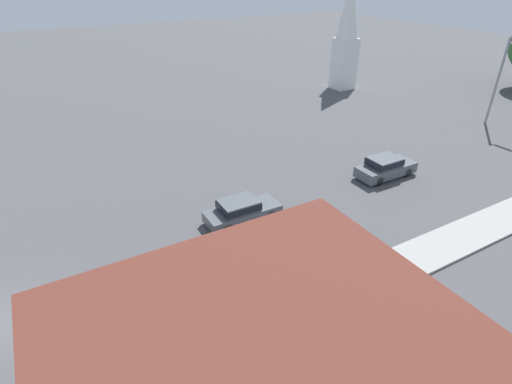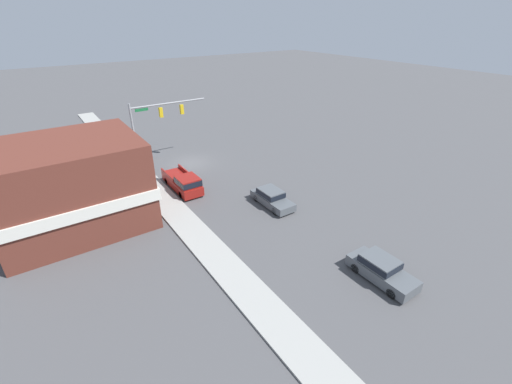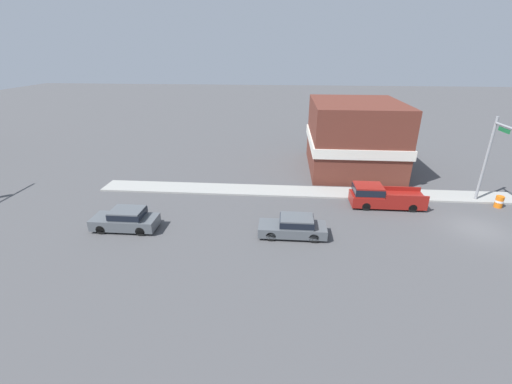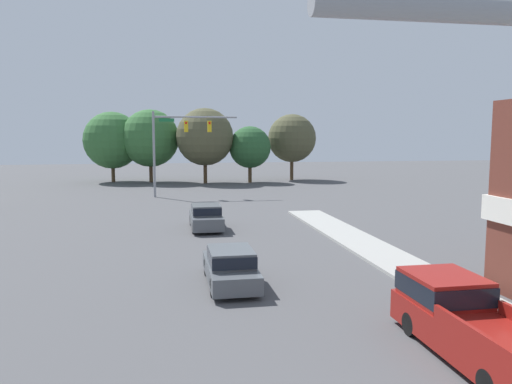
{
  "view_description": "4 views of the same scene",
  "coord_description": "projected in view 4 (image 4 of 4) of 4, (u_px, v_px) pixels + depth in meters",
  "views": [
    {
      "loc": [
        15.82,
        3.87,
        13.29
      ],
      "look_at": [
        -0.05,
        12.87,
        2.96
      ],
      "focal_mm": 28.0,
      "sensor_mm": 36.0,
      "label": 1
    },
    {
      "loc": [
        14.19,
        34.2,
        15.22
      ],
      "look_at": [
        1.23,
        15.18,
        3.18
      ],
      "focal_mm": 24.0,
      "sensor_mm": 36.0,
      "label": 2
    },
    {
      "loc": [
        -22.39,
        13.86,
        11.8
      ],
      "look_at": [
        0.26,
        15.71,
        2.19
      ],
      "focal_mm": 24.0,
      "sensor_mm": 36.0,
      "label": 3
    },
    {
      "loc": [
        -4.31,
        -5.46,
        5.66
      ],
      "look_at": [
        -0.03,
        18.27,
        2.95
      ],
      "focal_mm": 35.0,
      "sensor_mm": 36.0,
      "label": 4
    }
  ],
  "objects": [
    {
      "name": "pickup_truck_parked",
      "position": [
        465.0,
        319.0,
        13.07
      ],
      "size": [
        1.95,
        5.69,
        1.79
      ],
      "color": "black",
      "rests_on": "ground"
    },
    {
      "name": "backdrop_tree_center",
      "position": [
        205.0,
        137.0,
        59.48
      ],
      "size": [
        6.85,
        6.85,
        8.98
      ],
      "color": "#4C3823",
      "rests_on": "ground"
    },
    {
      "name": "backdrop_tree_left_far",
      "position": [
        112.0,
        140.0,
        61.09
      ],
      "size": [
        6.97,
        6.97,
        8.63
      ],
      "color": "#4C3823",
      "rests_on": "ground"
    },
    {
      "name": "backdrop_tree_right_mid",
      "position": [
        250.0,
        147.0,
        60.59
      ],
      "size": [
        5.08,
        5.08,
        6.85
      ],
      "color": "#4C3823",
      "rests_on": "ground"
    },
    {
      "name": "backdrop_tree_right_far",
      "position": [
        292.0,
        138.0,
        63.97
      ],
      "size": [
        6.16,
        6.16,
        8.45
      ],
      "color": "#4C3823",
      "rests_on": "ground"
    },
    {
      "name": "car_second_ahead",
      "position": [
        206.0,
        216.0,
        30.38
      ],
      "size": [
        1.81,
        4.49,
        1.53
      ],
      "color": "black",
      "rests_on": "ground"
    },
    {
      "name": "backdrop_tree_left_mid",
      "position": [
        150.0,
        138.0,
        60.6
      ],
      "size": [
        6.97,
        6.97,
        8.88
      ],
      "color": "#4C3823",
      "rests_on": "ground"
    },
    {
      "name": "car_lead",
      "position": [
        230.0,
        266.0,
        18.98
      ],
      "size": [
        1.76,
        4.54,
        1.44
      ],
      "color": "black",
      "rests_on": "ground"
    },
    {
      "name": "far_signal_assembly",
      "position": [
        179.0,
        135.0,
        46.19
      ],
      "size": [
        7.83,
        0.49,
        7.91
      ],
      "color": "gray",
      "rests_on": "ground"
    }
  ]
}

